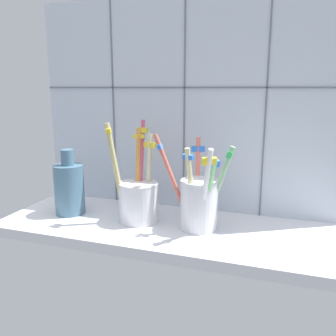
% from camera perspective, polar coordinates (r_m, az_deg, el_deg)
% --- Properties ---
extents(counter_slab, '(0.64, 0.22, 0.02)m').
position_cam_1_polar(counter_slab, '(0.68, -0.15, -9.89)').
color(counter_slab, silver).
rests_on(counter_slab, ground).
extents(tile_wall_back, '(0.64, 0.02, 0.45)m').
position_cam_1_polar(tile_wall_back, '(0.75, 2.85, 9.06)').
color(tile_wall_back, silver).
rests_on(tile_wall_back, ground).
extents(toothbrush_cup_left, '(0.09, 0.08, 0.19)m').
position_cam_1_polar(toothbrush_cup_left, '(0.69, -4.76, -4.65)').
color(toothbrush_cup_left, white).
rests_on(toothbrush_cup_left, counter_slab).
extents(toothbrush_cup_right, '(0.15, 0.12, 0.17)m').
position_cam_1_polar(toothbrush_cup_right, '(0.65, 4.98, -5.19)').
color(toothbrush_cup_right, silver).
rests_on(toothbrush_cup_right, counter_slab).
extents(ceramic_vase, '(0.06, 0.06, 0.13)m').
position_cam_1_polar(ceramic_vase, '(0.75, -15.52, -3.07)').
color(ceramic_vase, slate).
rests_on(ceramic_vase, counter_slab).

